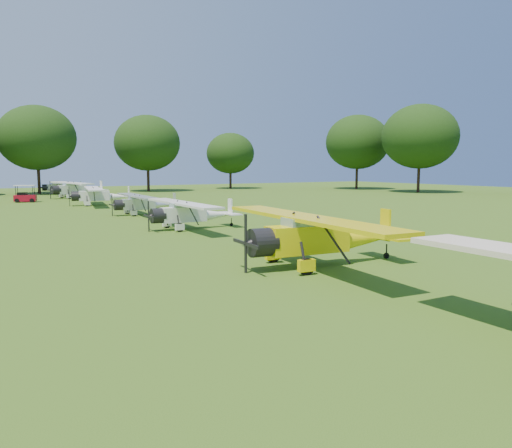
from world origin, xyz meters
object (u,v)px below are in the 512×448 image
at_px(aircraft_4, 143,202).
at_px(golf_cart, 25,197).
at_px(aircraft_2, 319,234).
at_px(aircraft_5, 99,194).
at_px(aircraft_7, 61,186).
at_px(aircraft_6, 76,188).
at_px(aircraft_3, 190,212).

height_order(aircraft_4, golf_cart, golf_cart).
distance_m(aircraft_2, aircraft_4, 24.74).
distance_m(aircraft_5, aircraft_7, 25.51).
distance_m(aircraft_2, golf_cart, 46.21).
relative_size(aircraft_4, aircraft_5, 0.89).
xyz_separation_m(aircraft_6, golf_cart, (-6.47, -4.68, -0.65)).
relative_size(aircraft_5, aircraft_7, 1.06).
distance_m(aircraft_6, aircraft_7, 12.00).
xyz_separation_m(aircraft_6, aircraft_7, (0.10, 12.00, -0.19)).
bearing_deg(aircraft_2, aircraft_7, 94.57).
height_order(aircraft_5, aircraft_6, aircraft_6).
bearing_deg(aircraft_3, aircraft_7, 90.30).
bearing_deg(aircraft_3, aircraft_5, 91.30).
height_order(aircraft_2, aircraft_6, aircraft_2).
xyz_separation_m(aircraft_4, aircraft_7, (-0.40, 37.72, 0.05)).
bearing_deg(aircraft_7, aircraft_5, -83.72).
bearing_deg(golf_cart, aircraft_7, 84.41).
height_order(aircraft_7, golf_cart, golf_cart).
distance_m(aircraft_4, aircraft_5, 12.24).
distance_m(aircraft_3, golf_cart, 32.58).
bearing_deg(aircraft_5, aircraft_2, -80.39).
bearing_deg(aircraft_6, aircraft_5, -101.23).
xyz_separation_m(aircraft_2, aircraft_5, (-0.16, 36.94, -0.16)).
xyz_separation_m(aircraft_3, golf_cart, (-6.58, 31.90, -0.48)).
relative_size(aircraft_3, aircraft_6, 0.86).
bearing_deg(aircraft_7, aircraft_4, -82.21).
relative_size(aircraft_6, aircraft_7, 1.17).
xyz_separation_m(aircraft_2, golf_cart, (-6.33, 45.77, -0.68)).
distance_m(aircraft_3, aircraft_7, 48.58).
distance_m(aircraft_4, aircraft_7, 37.72).
xyz_separation_m(aircraft_5, golf_cart, (-6.17, 8.84, -0.52)).
relative_size(aircraft_4, golf_cart, 3.60).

